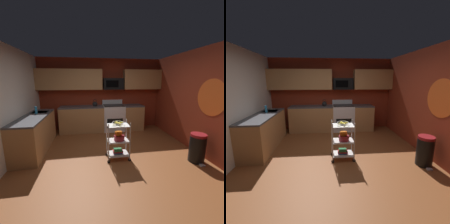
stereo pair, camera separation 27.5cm
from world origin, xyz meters
The scene contains 16 objects.
floor centered at (0.00, 0.00, -0.02)m, with size 4.40×4.80×0.04m, color brown.
wall_back centered at (0.00, 2.43, 1.30)m, with size 4.52×0.06×2.60m, color maroon.
wall_right centered at (2.23, 0.00, 1.30)m, with size 0.06×4.80×2.60m, color maroon.
wall_flower_decal centered at (2.20, -0.29, 1.45)m, with size 0.83×0.83×0.00m, color #E5591E.
counter_run centered at (-0.76, 1.59, 0.46)m, with size 3.69×2.55×0.92m.
oven_range centered at (0.41, 2.10, 0.48)m, with size 0.76×0.65×1.10m.
upper_cabinets centered at (-0.09, 2.23, 1.85)m, with size 4.40×0.33×0.70m.
microwave centered at (0.41, 2.21, 1.70)m, with size 0.70×0.39×0.40m.
rolling_cart centered at (0.15, 0.00, 0.45)m, with size 0.56×0.37×0.91m.
fruit_bowl centered at (0.15, 0.00, 0.88)m, with size 0.27×0.27×0.07m.
mixing_bowl_large centered at (0.18, 0.00, 0.52)m, with size 0.25×0.25×0.11m.
mixing_bowl_small centered at (0.17, 0.04, 0.62)m, with size 0.18×0.18×0.08m.
book_stack centered at (0.15, 0.00, 0.18)m, with size 0.24×0.18×0.11m.
kettle centered at (-0.26, 2.10, 1.00)m, with size 0.21×0.18×0.26m.
dish_soap_bottle centered at (-1.93, 1.12, 1.02)m, with size 0.06×0.06×0.20m, color #2D8CBF.
trash_can centered at (1.90, -0.41, 0.33)m, with size 0.34×0.42×0.66m.
Camera 1 is at (-0.51, -3.21, 1.83)m, focal length 24.08 mm.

